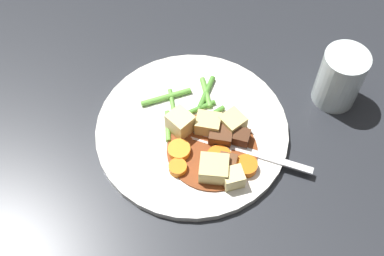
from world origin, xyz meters
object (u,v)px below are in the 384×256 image
(carrot_slice_0, at_px, (179,150))
(potato_chunk_4, at_px, (233,178))
(potato_chunk_2, at_px, (208,124))
(meat_chunk_2, at_px, (229,163))
(fork, at_px, (247,151))
(meat_chunk_0, at_px, (221,134))
(water_glass, at_px, (340,78))
(potato_chunk_0, at_px, (180,123))
(meat_chunk_1, at_px, (241,138))
(potato_chunk_1, at_px, (233,123))
(carrot_slice_2, at_px, (246,166))
(dinner_plate, at_px, (192,130))
(carrot_slice_3, at_px, (178,168))
(potato_chunk_3, at_px, (214,169))
(carrot_slice_1, at_px, (218,158))

(carrot_slice_0, relative_size, potato_chunk_4, 1.14)
(carrot_slice_0, xyz_separation_m, potato_chunk_2, (-0.01, 0.06, 0.01))
(meat_chunk_2, distance_m, fork, 0.04)
(meat_chunk_0, distance_m, water_glass, 0.20)
(potato_chunk_0, relative_size, meat_chunk_1, 1.55)
(potato_chunk_1, height_order, potato_chunk_2, potato_chunk_1)
(water_glass, bearing_deg, potato_chunk_4, -83.31)
(water_glass, bearing_deg, potato_chunk_1, -104.07)
(carrot_slice_2, height_order, water_glass, water_glass)
(potato_chunk_2, bearing_deg, dinner_plate, -130.85)
(carrot_slice_2, relative_size, potato_chunk_0, 0.89)
(dinner_plate, relative_size, fork, 1.81)
(meat_chunk_2, xyz_separation_m, fork, (-0.00, 0.04, -0.01))
(meat_chunk_2, bearing_deg, potato_chunk_1, 136.34)
(carrot_slice_3, bearing_deg, potato_chunk_3, 45.58)
(dinner_plate, relative_size, potato_chunk_3, 7.24)
(carrot_slice_1, relative_size, carrot_slice_3, 1.40)
(dinner_plate, height_order, potato_chunk_2, potato_chunk_2)
(potato_chunk_3, bearing_deg, dinner_plate, 164.82)
(meat_chunk_0, distance_m, meat_chunk_2, 0.05)
(carrot_slice_0, relative_size, potato_chunk_0, 0.90)
(carrot_slice_1, distance_m, potato_chunk_2, 0.05)
(dinner_plate, height_order, carrot_slice_2, carrot_slice_2)
(potato_chunk_0, relative_size, potato_chunk_2, 1.01)
(carrot_slice_2, relative_size, potato_chunk_3, 0.81)
(carrot_slice_3, relative_size, potato_chunk_2, 0.73)
(potato_chunk_2, bearing_deg, carrot_slice_1, -22.07)
(meat_chunk_0, bearing_deg, carrot_slice_1, -44.87)
(meat_chunk_0, bearing_deg, potato_chunk_1, 97.30)
(fork, bearing_deg, meat_chunk_1, 169.08)
(water_glass, bearing_deg, carrot_slice_1, -93.51)
(carrot_slice_2, bearing_deg, potato_chunk_2, -178.08)
(dinner_plate, relative_size, carrot_slice_0, 8.91)
(carrot_slice_1, relative_size, fork, 0.23)
(potato_chunk_3, height_order, meat_chunk_2, potato_chunk_3)
(carrot_slice_3, distance_m, potato_chunk_4, 0.08)
(fork, relative_size, water_glass, 1.66)
(carrot_slice_1, distance_m, meat_chunk_2, 0.02)
(potato_chunk_1, bearing_deg, meat_chunk_1, -9.63)
(carrot_slice_3, relative_size, potato_chunk_3, 0.65)
(potato_chunk_4, bearing_deg, dinner_plate, 175.72)
(carrot_slice_0, xyz_separation_m, carrot_slice_1, (0.04, 0.04, -0.00))
(potato_chunk_1, xyz_separation_m, water_glass, (0.04, 0.17, 0.02))
(carrot_slice_3, xyz_separation_m, meat_chunk_0, (-0.01, 0.08, 0.00))
(carrot_slice_2, relative_size, water_glass, 0.33)
(potato_chunk_1, bearing_deg, meat_chunk_2, -43.66)
(fork, bearing_deg, carrot_slice_3, -110.35)
(carrot_slice_0, distance_m, carrot_slice_1, 0.05)
(potato_chunk_0, xyz_separation_m, water_glass, (0.08, 0.23, 0.02))
(carrot_slice_3, xyz_separation_m, water_glass, (0.03, 0.27, 0.03))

